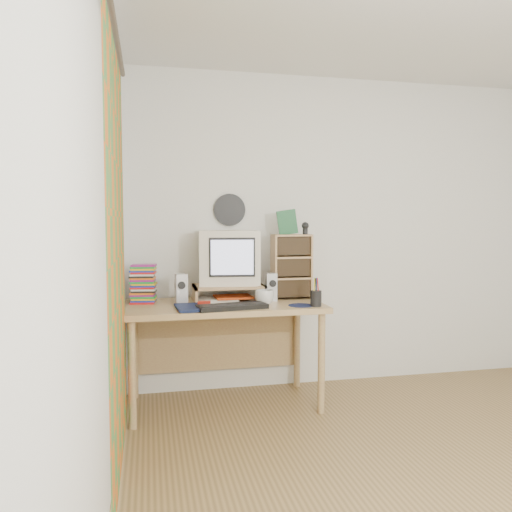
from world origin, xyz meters
name	(u,v)px	position (x,y,z in m)	size (l,w,h in m)	color
floor	(468,488)	(0.00, 0.00, 0.00)	(3.50, 3.50, 0.00)	#997948
back_wall	(340,232)	(0.00, 1.75, 1.25)	(3.50, 3.50, 0.00)	white
left_wall	(100,243)	(-1.75, 0.00, 1.25)	(3.50, 3.50, 0.00)	white
curtain	(118,259)	(-1.71, 0.48, 1.15)	(2.20, 2.20, 0.00)	#CF641D
wall_disc	(230,210)	(-0.93, 1.73, 1.43)	(0.25, 0.25, 0.02)	black
desk	(223,320)	(-1.03, 1.44, 0.62)	(1.40, 0.70, 0.75)	tan
monitor_riser	(229,288)	(-0.98, 1.48, 0.84)	(0.52, 0.30, 0.12)	tan
crt_monitor	(229,257)	(-0.97, 1.53, 1.07)	(0.42, 0.42, 0.40)	silver
speaker_left	(181,289)	(-1.33, 1.41, 0.86)	(0.08, 0.08, 0.22)	#BBBAC0
speaker_right	(271,287)	(-0.67, 1.43, 0.85)	(0.08, 0.08, 0.21)	#BBBAC0
keyboard	(232,307)	(-1.01, 1.14, 0.77)	(0.47, 0.16, 0.03)	black
dvd_stack	(143,287)	(-1.60, 1.51, 0.87)	(0.17, 0.12, 0.24)	brown
cd_rack	(291,267)	(-0.49, 1.50, 1.00)	(0.29, 0.16, 0.49)	tan
mug	(264,297)	(-0.76, 1.26, 0.80)	(0.13, 0.13, 0.11)	silver
diary	(176,306)	(-1.38, 1.18, 0.78)	(0.25, 0.19, 0.05)	#10183C
mousepad	(301,305)	(-0.52, 1.17, 0.75)	(0.18, 0.18, 0.00)	#101235
pen_cup	(316,295)	(-0.42, 1.12, 0.83)	(0.08, 0.08, 0.15)	black
papers	(222,299)	(-1.03, 1.47, 0.77)	(0.31, 0.23, 0.04)	silver
red_box	(204,304)	(-1.19, 1.23, 0.77)	(0.09, 0.05, 0.04)	#AF1F12
game_box	(287,222)	(-0.53, 1.48, 1.33)	(0.14, 0.03, 0.18)	#17512A
webcam	(305,228)	(-0.39, 1.46, 1.29)	(0.06, 0.06, 0.09)	black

